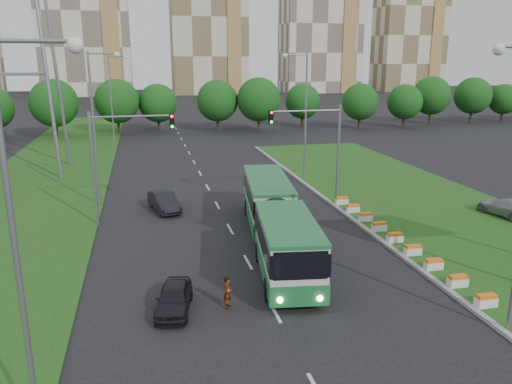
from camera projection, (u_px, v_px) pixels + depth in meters
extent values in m
plane|color=black|center=(297.00, 258.00, 29.52)|extent=(360.00, 360.00, 0.00)
cube|color=#1E4D16|center=(423.00, 206.00, 39.83)|extent=(14.00, 60.00, 0.15)
cube|color=gray|center=(342.00, 211.00, 38.34)|extent=(0.30, 60.00, 0.18)
cube|color=#1E4D16|center=(47.00, 178.00, 49.22)|extent=(12.00, 110.00, 0.10)
cylinder|color=gray|center=(338.00, 156.00, 39.29)|extent=(0.20, 0.20, 8.00)
cylinder|color=gray|center=(306.00, 111.00, 37.78)|extent=(5.50, 0.14, 0.14)
cube|color=black|center=(271.00, 117.00, 37.30)|extent=(0.32, 0.32, 1.00)
cylinder|color=gray|center=(93.00, 170.00, 34.41)|extent=(0.20, 0.20, 8.00)
cylinder|color=gray|center=(131.00, 116.00, 34.08)|extent=(5.50, 0.14, 0.14)
cube|color=black|center=(172.00, 121.00, 34.77)|extent=(0.32, 0.32, 1.00)
cube|color=beige|center=(83.00, 13.00, 158.90)|extent=(28.00, 15.00, 52.00)
cube|color=beige|center=(208.00, 18.00, 167.72)|extent=(25.00, 15.00, 50.00)
cube|color=beige|center=(320.00, 25.00, 176.67)|extent=(27.00, 15.00, 47.00)
cube|color=beige|center=(409.00, 36.00, 185.07)|extent=(24.00, 14.00, 40.00)
cube|color=beige|center=(299.00, 247.00, 26.05)|extent=(2.70, 7.44, 2.91)
cube|color=beige|center=(258.00, 199.00, 35.05)|extent=(2.70, 9.06, 2.91)
cylinder|color=black|center=(277.00, 222.00, 30.18)|extent=(2.70, 1.35, 2.70)
cube|color=#1D6735|center=(298.00, 264.00, 26.30)|extent=(2.78, 7.50, 1.02)
cube|color=#1D6735|center=(258.00, 212.00, 35.29)|extent=(2.78, 9.11, 1.02)
cube|color=black|center=(299.00, 238.00, 25.92)|extent=(2.78, 7.50, 1.13)
cube|color=black|center=(258.00, 192.00, 34.92)|extent=(2.78, 9.11, 1.13)
imported|color=black|center=(174.00, 298.00, 23.13)|extent=(2.20, 3.98, 1.28)
imported|color=black|center=(164.00, 202.00, 38.55)|extent=(2.54, 4.70, 1.47)
imported|color=gray|center=(507.00, 207.00, 36.78)|extent=(2.73, 4.89, 1.34)
imported|color=gray|center=(228.00, 292.00, 23.37)|extent=(0.57, 0.68, 1.58)
cube|color=orange|center=(277.00, 291.00, 24.60)|extent=(0.33, 0.28, 0.56)
cylinder|color=black|center=(278.00, 297.00, 24.52)|extent=(0.04, 0.13, 0.13)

